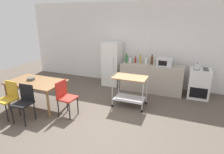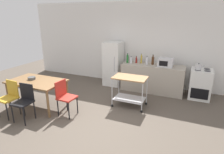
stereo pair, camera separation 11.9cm
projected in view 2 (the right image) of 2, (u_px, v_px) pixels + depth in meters
ground_plane at (89, 123)px, 4.45m from camera, size 12.00×12.00×0.00m
back_wall at (133, 44)px, 6.79m from camera, size 8.40×0.12×2.90m
kitchen_counter at (152, 78)px, 6.24m from camera, size 2.00×0.64×0.90m
dining_table at (37, 83)px, 5.11m from camera, size 1.50×0.90×0.75m
chair_red at (65, 95)px, 4.71m from camera, size 0.42×0.42×0.89m
chair_mustard at (9, 96)px, 4.69m from camera, size 0.42×0.42×0.89m
chair_black at (24, 100)px, 4.47m from camera, size 0.42×0.42×0.89m
stove_oven at (200, 84)px, 5.70m from camera, size 0.60×0.61×0.92m
refrigerator at (113, 64)px, 6.77m from camera, size 0.60×0.63×1.55m
kitchen_cart at (130, 87)px, 5.15m from camera, size 0.91×0.57×0.85m
bottle_vinegar at (128, 59)px, 6.37m from camera, size 0.07×0.07×0.31m
bottle_soy_sauce at (131, 60)px, 6.32m from camera, size 0.08×0.08×0.23m
bottle_wine at (136, 60)px, 6.35m from camera, size 0.06×0.06×0.23m
bottle_sesame_oil at (141, 59)px, 6.30m from camera, size 0.06×0.06×0.32m
bottle_olive_oil at (147, 61)px, 6.12m from camera, size 0.08×0.08×0.28m
bottle_hot_sauce at (153, 60)px, 6.13m from camera, size 0.08×0.08×0.32m
microwave at (166, 62)px, 5.88m from camera, size 0.46×0.35×0.26m
fruit_bowl at (32, 78)px, 5.17m from camera, size 0.20×0.20×0.07m
kettle at (198, 67)px, 5.49m from camera, size 0.24×0.17×0.19m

